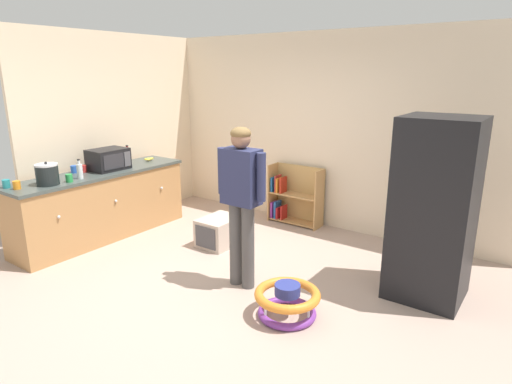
{
  "coord_description": "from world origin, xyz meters",
  "views": [
    {
      "loc": [
        2.68,
        -3.14,
        2.16
      ],
      "look_at": [
        0.17,
        0.39,
        0.96
      ],
      "focal_mm": 30.27,
      "sensor_mm": 36.0,
      "label": 1
    }
  ],
  "objects_px": {
    "red_cup": "(83,169)",
    "microwave": "(108,159)",
    "standing_person": "(241,194)",
    "blue_cup": "(74,169)",
    "orange_cup": "(17,185)",
    "teal_cup": "(6,184)",
    "bookshelf": "(293,198)",
    "clear_bottle": "(80,171)",
    "green_cup": "(69,178)",
    "baby_walker": "(287,301)",
    "refrigerator": "(434,210)",
    "crock_pot": "(47,174)",
    "kitchen_counter": "(102,205)",
    "banana_bunch": "(150,159)",
    "ketchup_bottle": "(128,155)",
    "pet_carrier": "(219,231)"
  },
  "relations": [
    {
      "from": "baby_walker",
      "to": "blue_cup",
      "type": "xyz_separation_m",
      "value": [
        -3.28,
        0.05,
        0.79
      ]
    },
    {
      "from": "kitchen_counter",
      "to": "banana_bunch",
      "type": "height_order",
      "value": "banana_bunch"
    },
    {
      "from": "baby_walker",
      "to": "red_cup",
      "type": "distance_m",
      "value": 3.31
    },
    {
      "from": "bookshelf",
      "to": "crock_pot",
      "type": "height_order",
      "value": "crock_pot"
    },
    {
      "from": "banana_bunch",
      "to": "blue_cup",
      "type": "bearing_deg",
      "value": -99.86
    },
    {
      "from": "orange_cup",
      "to": "clear_bottle",
      "type": "bearing_deg",
      "value": 78.88
    },
    {
      "from": "banana_bunch",
      "to": "blue_cup",
      "type": "distance_m",
      "value": 1.11
    },
    {
      "from": "refrigerator",
      "to": "orange_cup",
      "type": "xyz_separation_m",
      "value": [
        -3.98,
        -1.95,
        0.06
      ]
    },
    {
      "from": "kitchen_counter",
      "to": "bookshelf",
      "type": "xyz_separation_m",
      "value": [
        1.78,
        2.0,
        -0.08
      ]
    },
    {
      "from": "crock_pot",
      "to": "red_cup",
      "type": "height_order",
      "value": "crock_pot"
    },
    {
      "from": "kitchen_counter",
      "to": "teal_cup",
      "type": "height_order",
      "value": "teal_cup"
    },
    {
      "from": "bookshelf",
      "to": "kitchen_counter",
      "type": "bearing_deg",
      "value": -131.69
    },
    {
      "from": "standing_person",
      "to": "crock_pot",
      "type": "bearing_deg",
      "value": -162.2
    },
    {
      "from": "red_cup",
      "to": "teal_cup",
      "type": "relative_size",
      "value": 1.0
    },
    {
      "from": "baby_walker",
      "to": "teal_cup",
      "type": "xyz_separation_m",
      "value": [
        -3.22,
        -0.83,
        0.79
      ]
    },
    {
      "from": "clear_bottle",
      "to": "red_cup",
      "type": "distance_m",
      "value": 0.37
    },
    {
      "from": "red_cup",
      "to": "microwave",
      "type": "bearing_deg",
      "value": 64.99
    },
    {
      "from": "baby_walker",
      "to": "teal_cup",
      "type": "height_order",
      "value": "teal_cup"
    },
    {
      "from": "microwave",
      "to": "red_cup",
      "type": "distance_m",
      "value": 0.34
    },
    {
      "from": "clear_bottle",
      "to": "red_cup",
      "type": "xyz_separation_m",
      "value": [
        -0.28,
        0.23,
        -0.05
      ]
    },
    {
      "from": "banana_bunch",
      "to": "red_cup",
      "type": "bearing_deg",
      "value": -96.83
    },
    {
      "from": "orange_cup",
      "to": "teal_cup",
      "type": "relative_size",
      "value": 1.0
    },
    {
      "from": "standing_person",
      "to": "green_cup",
      "type": "distance_m",
      "value": 2.24
    },
    {
      "from": "red_cup",
      "to": "teal_cup",
      "type": "bearing_deg",
      "value": -90.26
    },
    {
      "from": "banana_bunch",
      "to": "ketchup_bottle",
      "type": "xyz_separation_m",
      "value": [
        -0.19,
        -0.24,
        0.07
      ]
    },
    {
      "from": "crock_pot",
      "to": "clear_bottle",
      "type": "xyz_separation_m",
      "value": [
        0.04,
        0.39,
        -0.02
      ]
    },
    {
      "from": "standing_person",
      "to": "orange_cup",
      "type": "distance_m",
      "value": 2.58
    },
    {
      "from": "refrigerator",
      "to": "orange_cup",
      "type": "distance_m",
      "value": 4.43
    },
    {
      "from": "standing_person",
      "to": "blue_cup",
      "type": "distance_m",
      "value": 2.59
    },
    {
      "from": "standing_person",
      "to": "teal_cup",
      "type": "height_order",
      "value": "standing_person"
    },
    {
      "from": "banana_bunch",
      "to": "ketchup_bottle",
      "type": "height_order",
      "value": "ketchup_bottle"
    },
    {
      "from": "microwave",
      "to": "crock_pot",
      "type": "height_order",
      "value": "microwave"
    },
    {
      "from": "refrigerator",
      "to": "microwave",
      "type": "relative_size",
      "value": 3.71
    },
    {
      "from": "bookshelf",
      "to": "standing_person",
      "type": "distance_m",
      "value": 2.19
    },
    {
      "from": "blue_cup",
      "to": "ketchup_bottle",
      "type": "bearing_deg",
      "value": 89.83
    },
    {
      "from": "pet_carrier",
      "to": "ketchup_bottle",
      "type": "height_order",
      "value": "ketchup_bottle"
    },
    {
      "from": "ketchup_bottle",
      "to": "green_cup",
      "type": "distance_m",
      "value": 1.23
    },
    {
      "from": "bookshelf",
      "to": "microwave",
      "type": "height_order",
      "value": "microwave"
    },
    {
      "from": "clear_bottle",
      "to": "blue_cup",
      "type": "bearing_deg",
      "value": 158.46
    },
    {
      "from": "standing_person",
      "to": "green_cup",
      "type": "xyz_separation_m",
      "value": [
        -2.18,
        -0.51,
        -0.05
      ]
    },
    {
      "from": "blue_cup",
      "to": "baby_walker",
      "type": "bearing_deg",
      "value": -0.83
    },
    {
      "from": "baby_walker",
      "to": "teal_cup",
      "type": "relative_size",
      "value": 6.36
    },
    {
      "from": "kitchen_counter",
      "to": "red_cup",
      "type": "relative_size",
      "value": 25.2
    },
    {
      "from": "crock_pot",
      "to": "clear_bottle",
      "type": "height_order",
      "value": "crock_pot"
    },
    {
      "from": "standing_person",
      "to": "teal_cup",
      "type": "distance_m",
      "value": 2.73
    },
    {
      "from": "crock_pot",
      "to": "teal_cup",
      "type": "distance_m",
      "value": 0.44
    },
    {
      "from": "baby_walker",
      "to": "banana_bunch",
      "type": "relative_size",
      "value": 3.87
    },
    {
      "from": "bookshelf",
      "to": "red_cup",
      "type": "distance_m",
      "value": 2.92
    },
    {
      "from": "crock_pot",
      "to": "clear_bottle",
      "type": "relative_size",
      "value": 1.11
    },
    {
      "from": "kitchen_counter",
      "to": "red_cup",
      "type": "bearing_deg",
      "value": -138.34
    }
  ]
}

